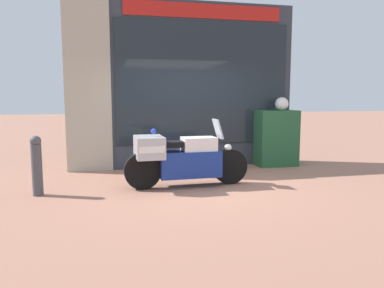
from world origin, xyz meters
The scene contains 7 objects.
ground_plane centered at (0.00, 0.00, 0.00)m, with size 60.00×60.00×0.00m, color #9E6B56.
shop_building centered at (-0.41, 2.00, 1.90)m, with size 5.24×0.55×3.78m.
window_display centered at (0.41, 2.03, 0.47)m, with size 3.81×0.30×1.96m.
paramedic_motorcycle centered at (-0.48, -0.07, 0.55)m, with size 2.30×0.73×1.23m.
utility_cabinet centered at (2.16, 1.50, 0.66)m, with size 0.95×0.54×1.32m, color #235633.
white_helmet centered at (2.24, 1.44, 1.47)m, with size 0.31×0.31×0.31m, color white.
street_bollard centered at (-2.91, -0.13, 0.52)m, with size 0.18×0.18×1.00m.
Camera 1 is at (-1.75, -6.64, 1.64)m, focal length 35.00 mm.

